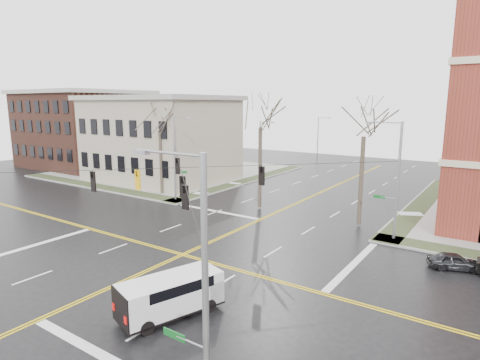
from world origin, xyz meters
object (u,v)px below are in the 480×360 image
Objects in this scene: streetlight_north_a at (261,147)px; tree_nw_far at (160,127)px; parked_car_a at (454,261)px; tree_nw_near at (260,122)px; signal_pole_nw at (175,156)px; streetlight_north_b at (319,137)px; tree_ne at (364,130)px; signal_pole_ne at (396,177)px; signal_pole_se at (201,296)px; cargo_van at (174,292)px.

streetlight_north_a is 16.05m from tree_nw_far.
tree_nw_near is at bearing 50.32° from parked_car_a.
parked_car_a is at bearing -7.49° from signal_pole_nw.
streetlight_north_b is at bearing 12.03° from parked_car_a.
streetlight_north_b is at bearing 118.56° from tree_ne.
signal_pole_ne is 26.45m from tree_nw_far.
tree_ne reaches higher than parked_car_a.
tree_nw_far is at bearing -105.86° from streetlight_north_a.
signal_pole_nw and signal_pole_se have the same top height.
signal_pole_nw is at bearing 134.55° from signal_pole_se.
tree_ne is (2.91, 19.86, 7.08)m from cargo_van.
signal_pole_se is 0.75× the size of tree_nw_near.
streetlight_north_a is 1.00× the size of streetlight_north_b.
signal_pole_nw is 1.00× the size of signal_pole_se.
signal_pole_nw is at bearing 180.00° from signal_pole_ne.
signal_pole_nw is at bearing -21.10° from tree_nw_far.
streetlight_north_a and streetlight_north_b have the same top height.
streetlight_north_b reaches higher than cargo_van.
tree_ne is at bearing -37.54° from streetlight_north_a.
signal_pole_se is at bearing -60.91° from streetlight_north_a.
tree_nw_far is at bearing 155.15° from cargo_van.
signal_pole_ne reaches higher than cargo_van.
tree_nw_near is at bearing 14.16° from signal_pole_nw.
streetlight_north_a is at bearing 133.53° from cargo_van.
signal_pole_ne is 27.48m from streetlight_north_a.
tree_nw_far reaches higher than streetlight_north_b.
tree_ne is (-3.26, 25.12, 3.30)m from signal_pole_se.
tree_nw_near is (-7.28, 20.06, 7.52)m from cargo_van.
streetlight_north_b is at bearing 88.95° from signal_pole_nw.
signal_pole_nw is at bearing 60.85° from parked_car_a.
signal_pole_se is 45.20m from streetlight_north_a.
signal_pole_se is 1.61× the size of cargo_van.
tree_nw_far is (-31.03, 5.00, 7.24)m from parked_car_a.
signal_pole_ne is 14.15m from tree_nw_near.
signal_pole_se is 0.84× the size of tree_nw_far.
streetlight_north_b is at bearing 121.05° from signal_pole_ne.
signal_pole_ne is 1.12× the size of streetlight_north_a.
tree_nw_near is at bearing 170.22° from signal_pole_ne.
signal_pole_nw is 0.84× the size of tree_nw_far.
signal_pole_se is 20.45m from parked_car_a.
signal_pole_nw is 32.28m from signal_pole_se.
cargo_van is at bearing -43.60° from tree_nw_far.
streetlight_north_b is 0.70× the size of tree_ne.
tree_nw_near is (-13.45, 2.32, 3.74)m from signal_pole_ne.
tree_nw_far is (-20.10, 19.14, 6.61)m from cargo_van.
tree_nw_far is at bearing 59.18° from parked_car_a.
streetlight_north_a is (0.67, 16.50, -0.48)m from signal_pole_nw.
parked_car_a is at bearing -9.16° from tree_nw_far.
tree_ne is at bearing -61.44° from streetlight_north_b.
tree_ne is (10.19, -0.20, -0.44)m from tree_nw_near.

